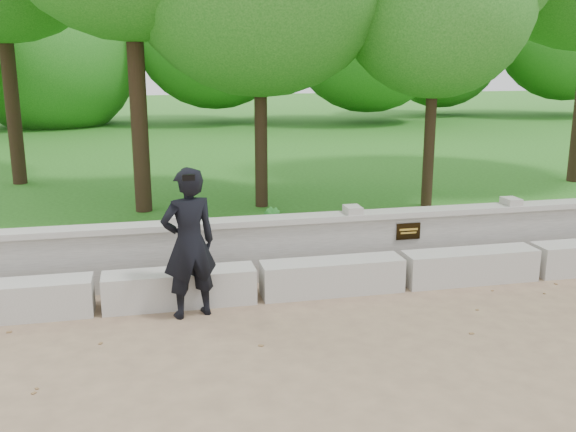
% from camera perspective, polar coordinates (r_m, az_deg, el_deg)
% --- Properties ---
extents(ground, '(80.00, 80.00, 0.00)m').
position_cam_1_polar(ground, '(7.39, 15.85, -11.02)').
color(ground, '#977D5D').
rests_on(ground, ground).
extents(lawn, '(40.00, 22.00, 0.25)m').
position_cam_1_polar(lawn, '(20.33, -3.09, 5.58)').
color(lawn, '#275B19').
rests_on(lawn, ground).
extents(concrete_bench, '(11.90, 0.45, 0.45)m').
position_cam_1_polar(concrete_bench, '(8.89, 10.16, -4.84)').
color(concrete_bench, beige).
rests_on(concrete_bench, ground).
extents(parapet_wall, '(12.50, 0.35, 0.90)m').
position_cam_1_polar(parapet_wall, '(9.44, 8.60, -2.15)').
color(parapet_wall, '#B9B6AE').
rests_on(parapet_wall, ground).
extents(man_main, '(0.76, 0.69, 1.83)m').
position_cam_1_polar(man_main, '(7.67, -8.79, -2.40)').
color(man_main, black).
rests_on(man_main, ground).
extents(shrub_a, '(0.33, 0.32, 0.52)m').
position_cam_1_polar(shrub_a, '(9.79, -7.27, -1.24)').
color(shrub_a, '#2C822D').
rests_on(shrub_a, lawn).
extents(shrub_b, '(0.37, 0.41, 0.61)m').
position_cam_1_polar(shrub_b, '(9.64, -1.52, -1.10)').
color(shrub_b, '#2C822D').
rests_on(shrub_b, lawn).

